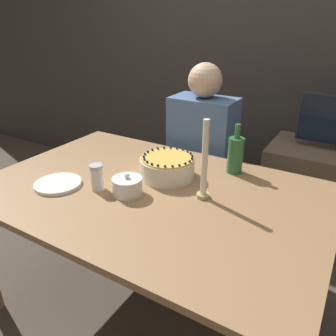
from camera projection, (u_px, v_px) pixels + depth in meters
ground_plane at (153, 305)px, 1.81m from camera, size 12.00×12.00×0.00m
wall_behind at (257, 39)px, 2.35m from camera, size 8.00×0.05×2.60m
dining_table at (151, 207)px, 1.54m from camera, size 1.56×1.03×0.73m
cake at (168, 167)px, 1.60m from camera, size 0.27×0.27×0.12m
sugar_bowl at (127, 186)px, 1.44m from camera, size 0.13×0.13×0.10m
sugar_shaker at (97, 177)px, 1.48m from camera, size 0.06×0.06×0.12m
plate_stack at (58, 184)px, 1.53m from camera, size 0.22×0.22×0.02m
candle at (204, 166)px, 1.37m from camera, size 0.06×0.06×0.35m
bottle at (235, 154)px, 1.63m from camera, size 0.08×0.08×0.25m
person_man_blue_shirt at (201, 169)px, 2.18m from camera, size 0.40×0.34×1.21m
side_cabinet at (333, 199)px, 2.19m from camera, size 0.90×0.49×0.67m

